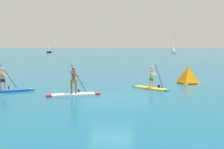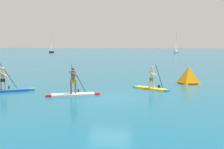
{
  "view_description": "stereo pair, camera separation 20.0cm",
  "coord_description": "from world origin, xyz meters",
  "px_view_note": "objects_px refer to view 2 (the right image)",
  "views": [
    {
      "loc": [
        1.93,
        -14.95,
        3.14
      ],
      "look_at": [
        -0.43,
        3.97,
        0.95
      ],
      "focal_mm": 41.91,
      "sensor_mm": 36.0,
      "label": 1
    },
    {
      "loc": [
        2.12,
        -14.93,
        3.14
      ],
      "look_at": [
        -0.43,
        3.97,
        0.95
      ],
      "focal_mm": 41.91,
      "sensor_mm": 36.0,
      "label": 2
    }
  ],
  "objects_px": {
    "race_marker_buoy": "(188,76)",
    "sailboat_left_horizon": "(52,51)",
    "sailboat_right_horizon": "(176,51)",
    "paddleboarder_mid_center": "(73,90)",
    "paddleboarder_near_left": "(6,87)",
    "paddleboarder_far_right": "(151,83)"
  },
  "relations": [
    {
      "from": "sailboat_left_horizon",
      "to": "sailboat_right_horizon",
      "type": "relative_size",
      "value": 0.87
    },
    {
      "from": "paddleboarder_near_left",
      "to": "paddleboarder_far_right",
      "type": "relative_size",
      "value": 1.25
    },
    {
      "from": "paddleboarder_near_left",
      "to": "paddleboarder_far_right",
      "type": "bearing_deg",
      "value": -14.59
    },
    {
      "from": "paddleboarder_near_left",
      "to": "sailboat_right_horizon",
      "type": "xyz_separation_m",
      "value": [
        19.6,
        80.95,
        0.64
      ]
    },
    {
      "from": "sailboat_left_horizon",
      "to": "sailboat_right_horizon",
      "type": "xyz_separation_m",
      "value": [
        47.05,
        -0.16,
        0.15
      ]
    },
    {
      "from": "paddleboarder_far_right",
      "to": "sailboat_left_horizon",
      "type": "distance_m",
      "value": 86.99
    },
    {
      "from": "paddleboarder_near_left",
      "to": "sailboat_right_horizon",
      "type": "bearing_deg",
      "value": 47.74
    },
    {
      "from": "paddleboarder_mid_center",
      "to": "sailboat_left_horizon",
      "type": "height_order",
      "value": "sailboat_left_horizon"
    },
    {
      "from": "paddleboarder_far_right",
      "to": "paddleboarder_mid_center",
      "type": "bearing_deg",
      "value": -113.05
    },
    {
      "from": "paddleboarder_near_left",
      "to": "paddleboarder_mid_center",
      "type": "distance_m",
      "value": 4.88
    },
    {
      "from": "paddleboarder_mid_center",
      "to": "paddleboarder_far_right",
      "type": "relative_size",
      "value": 1.22
    },
    {
      "from": "paddleboarder_near_left",
      "to": "sailboat_left_horizon",
      "type": "bearing_deg",
      "value": 80.05
    },
    {
      "from": "paddleboarder_mid_center",
      "to": "paddleboarder_near_left",
      "type": "bearing_deg",
      "value": 151.09
    },
    {
      "from": "paddleboarder_far_right",
      "to": "sailboat_left_horizon",
      "type": "xyz_separation_m",
      "value": [
        -37.1,
        78.68,
        0.39
      ]
    },
    {
      "from": "sailboat_left_horizon",
      "to": "sailboat_right_horizon",
      "type": "height_order",
      "value": "sailboat_right_horizon"
    },
    {
      "from": "sailboat_right_horizon",
      "to": "paddleboarder_near_left",
      "type": "bearing_deg",
      "value": 164.42
    },
    {
      "from": "paddleboarder_far_right",
      "to": "sailboat_left_horizon",
      "type": "relative_size",
      "value": 0.41
    },
    {
      "from": "race_marker_buoy",
      "to": "sailboat_left_horizon",
      "type": "xyz_separation_m",
      "value": [
        -40.12,
        75.5,
        0.16
      ]
    },
    {
      "from": "paddleboarder_near_left",
      "to": "paddleboarder_mid_center",
      "type": "relative_size",
      "value": 1.03
    },
    {
      "from": "sailboat_right_horizon",
      "to": "paddleboarder_mid_center",
      "type": "bearing_deg",
      "value": 167.77
    },
    {
      "from": "paddleboarder_mid_center",
      "to": "sailboat_left_horizon",
      "type": "xyz_separation_m",
      "value": [
        -32.27,
        81.79,
        0.43
      ]
    },
    {
      "from": "paddleboarder_near_left",
      "to": "race_marker_buoy",
      "type": "relative_size",
      "value": 1.85
    }
  ]
}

